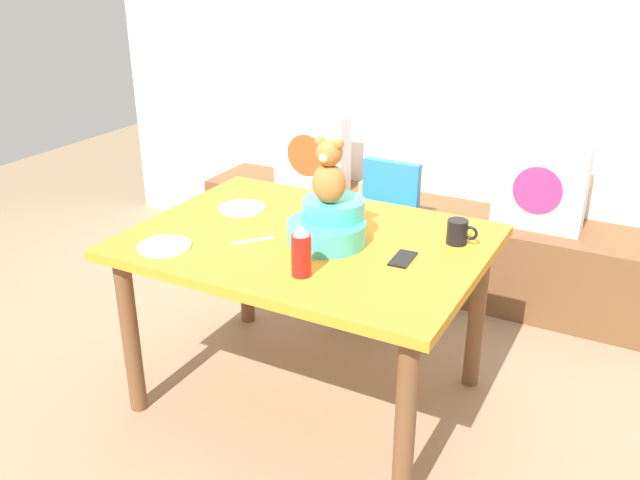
{
  "coord_description": "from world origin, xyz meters",
  "views": [
    {
      "loc": [
        1.19,
        -2.13,
        1.79
      ],
      "look_at": [
        0.0,
        0.1,
        0.69
      ],
      "focal_mm": 38.26,
      "sensor_mm": 36.0,
      "label": 1
    }
  ],
  "objects_px": {
    "pillow_floral_left": "(312,152)",
    "infant_seat_teal": "(329,224)",
    "book_stack": "(379,190)",
    "coffee_mug": "(458,232)",
    "ketchup_bottle": "(301,252)",
    "pillow_floral_right": "(540,186)",
    "dinner_plate_far": "(242,208)",
    "dinner_plate_near": "(164,246)",
    "highchair": "(380,219)",
    "cell_phone": "(403,259)",
    "dining_table": "(308,259)",
    "teddy_bear": "(329,172)"
  },
  "relations": [
    {
      "from": "book_stack",
      "to": "teddy_bear",
      "type": "height_order",
      "value": "teddy_bear"
    },
    {
      "from": "pillow_floral_left",
      "to": "book_stack",
      "type": "relative_size",
      "value": 2.2
    },
    {
      "from": "pillow_floral_left",
      "to": "ketchup_bottle",
      "type": "bearing_deg",
      "value": -62.51
    },
    {
      "from": "book_stack",
      "to": "ketchup_bottle",
      "type": "relative_size",
      "value": 1.08
    },
    {
      "from": "infant_seat_teal",
      "to": "cell_phone",
      "type": "bearing_deg",
      "value": -3.71
    },
    {
      "from": "highchair",
      "to": "ketchup_bottle",
      "type": "relative_size",
      "value": 4.27
    },
    {
      "from": "dinner_plate_near",
      "to": "cell_phone",
      "type": "relative_size",
      "value": 1.39
    },
    {
      "from": "ketchup_bottle",
      "to": "dinner_plate_near",
      "type": "distance_m",
      "value": 0.58
    },
    {
      "from": "pillow_floral_left",
      "to": "coffee_mug",
      "type": "height_order",
      "value": "pillow_floral_left"
    },
    {
      "from": "pillow_floral_left",
      "to": "infant_seat_teal",
      "type": "distance_m",
      "value": 1.45
    },
    {
      "from": "pillow_floral_right",
      "to": "pillow_floral_left",
      "type": "bearing_deg",
      "value": 180.0
    },
    {
      "from": "pillow_floral_left",
      "to": "book_stack",
      "type": "bearing_deg",
      "value": 2.84
    },
    {
      "from": "pillow_floral_right",
      "to": "cell_phone",
      "type": "bearing_deg",
      "value": -100.9
    },
    {
      "from": "dinner_plate_far",
      "to": "dinner_plate_near",
      "type": "bearing_deg",
      "value": -93.64
    },
    {
      "from": "teddy_bear",
      "to": "dinner_plate_far",
      "type": "relative_size",
      "value": 1.25
    },
    {
      "from": "ketchup_bottle",
      "to": "coffee_mug",
      "type": "height_order",
      "value": "ketchup_bottle"
    },
    {
      "from": "teddy_bear",
      "to": "coffee_mug",
      "type": "xyz_separation_m",
      "value": [
        0.44,
        0.22,
        -0.23
      ]
    },
    {
      "from": "coffee_mug",
      "to": "dinner_plate_near",
      "type": "height_order",
      "value": "coffee_mug"
    },
    {
      "from": "book_stack",
      "to": "cell_phone",
      "type": "relative_size",
      "value": 1.39
    },
    {
      "from": "ketchup_bottle",
      "to": "dinner_plate_far",
      "type": "relative_size",
      "value": 0.92
    },
    {
      "from": "highchair",
      "to": "cell_phone",
      "type": "distance_m",
      "value": 0.97
    },
    {
      "from": "pillow_floral_left",
      "to": "dining_table",
      "type": "xyz_separation_m",
      "value": [
        0.66,
        -1.23,
        -0.03
      ]
    },
    {
      "from": "highchair",
      "to": "infant_seat_teal",
      "type": "xyz_separation_m",
      "value": [
        0.13,
        -0.82,
        0.29
      ]
    },
    {
      "from": "book_stack",
      "to": "pillow_floral_left",
      "type": "bearing_deg",
      "value": -177.16
    },
    {
      "from": "dining_table",
      "to": "dinner_plate_far",
      "type": "height_order",
      "value": "dinner_plate_far"
    },
    {
      "from": "dinner_plate_far",
      "to": "cell_phone",
      "type": "xyz_separation_m",
      "value": [
        0.8,
        -0.15,
        -0.0
      ]
    },
    {
      "from": "teddy_bear",
      "to": "dinner_plate_far",
      "type": "bearing_deg",
      "value": 164.69
    },
    {
      "from": "infant_seat_teal",
      "to": "dinner_plate_far",
      "type": "height_order",
      "value": "infant_seat_teal"
    },
    {
      "from": "teddy_bear",
      "to": "coffee_mug",
      "type": "height_order",
      "value": "teddy_bear"
    },
    {
      "from": "pillow_floral_left",
      "to": "coffee_mug",
      "type": "relative_size",
      "value": 3.67
    },
    {
      "from": "pillow_floral_right",
      "to": "dinner_plate_far",
      "type": "xyz_separation_m",
      "value": [
        -1.04,
        -1.1,
        0.07
      ]
    },
    {
      "from": "book_stack",
      "to": "coffee_mug",
      "type": "xyz_separation_m",
      "value": [
        0.76,
        -1.04,
        0.28
      ]
    },
    {
      "from": "dining_table",
      "to": "teddy_bear",
      "type": "bearing_deg",
      "value": 0.3
    },
    {
      "from": "highchair",
      "to": "dinner_plate_near",
      "type": "relative_size",
      "value": 3.95
    },
    {
      "from": "pillow_floral_right",
      "to": "ketchup_bottle",
      "type": "relative_size",
      "value": 2.38
    },
    {
      "from": "pillow_floral_left",
      "to": "ketchup_bottle",
      "type": "xyz_separation_m",
      "value": [
        0.8,
        -1.53,
        0.15
      ]
    },
    {
      "from": "ketchup_bottle",
      "to": "dinner_plate_near",
      "type": "relative_size",
      "value": 0.92
    },
    {
      "from": "pillow_floral_right",
      "to": "teddy_bear",
      "type": "relative_size",
      "value": 1.76
    },
    {
      "from": "pillow_floral_right",
      "to": "teddy_bear",
      "type": "bearing_deg",
      "value": -114.21
    },
    {
      "from": "book_stack",
      "to": "cell_phone",
      "type": "height_order",
      "value": "cell_phone"
    },
    {
      "from": "coffee_mug",
      "to": "dining_table",
      "type": "bearing_deg",
      "value": -157.88
    },
    {
      "from": "pillow_floral_right",
      "to": "teddy_bear",
      "type": "xyz_separation_m",
      "value": [
        -0.55,
        -1.23,
        0.34
      ]
    },
    {
      "from": "infant_seat_teal",
      "to": "teddy_bear",
      "type": "xyz_separation_m",
      "value": [
        0.0,
        -0.0,
        0.21
      ]
    },
    {
      "from": "highchair",
      "to": "coffee_mug",
      "type": "xyz_separation_m",
      "value": [
        0.57,
        -0.6,
        0.27
      ]
    },
    {
      "from": "highchair",
      "to": "dinner_plate_far",
      "type": "bearing_deg",
      "value": -117.74
    },
    {
      "from": "teddy_bear",
      "to": "cell_phone",
      "type": "xyz_separation_m",
      "value": [
        0.31,
        -0.02,
        -0.27
      ]
    },
    {
      "from": "dinner_plate_near",
      "to": "highchair",
      "type": "bearing_deg",
      "value": 71.42
    },
    {
      "from": "highchair",
      "to": "book_stack",
      "type": "bearing_deg",
      "value": 114.07
    },
    {
      "from": "teddy_bear",
      "to": "cell_phone",
      "type": "distance_m",
      "value": 0.42
    },
    {
      "from": "book_stack",
      "to": "dining_table",
      "type": "distance_m",
      "value": 1.28
    }
  ]
}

